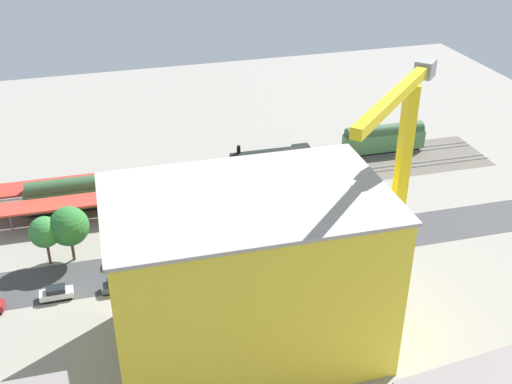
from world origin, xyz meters
The scene contains 26 objects.
ground_plane centered at (0.00, 0.00, 0.00)m, with size 176.19×176.19×0.00m, color gray.
rail_bed centered at (0.00, -18.95, 0.00)m, with size 110.12×14.19×0.01m, color #665E54.
street_asphalt centered at (0.00, 4.98, 0.00)m, with size 110.12×9.00×0.01m, color #424244.
track_rails centered at (0.00, -18.95, 0.18)m, with size 110.10×9.99×0.12m.
platform_canopy_near centered at (7.44, -11.23, 3.71)m, with size 56.01×5.46×3.91m.
platform_canopy_far centered at (12.67, -18.05, 3.68)m, with size 59.34×6.15×3.87m.
locomotive centered at (-14.15, -22.04, 1.78)m, with size 16.91×3.03×5.02m.
passenger_coach centered at (-36.53, -22.05, 3.09)m, with size 16.52×3.18×5.86m.
freight_coach_far centered at (21.12, -15.85, 3.02)m, with size 18.99×3.34×5.75m.
parked_car_0 centered at (-15.93, 8.24, 0.71)m, with size 4.71×1.97×1.59m.
parked_car_1 centered at (-8.24, 8.53, 0.78)m, with size 4.65×2.02×1.76m.
parked_car_2 centered at (0.51, 9.00, 0.79)m, with size 4.84×1.96×1.78m.
parked_car_3 centered at (9.37, 7.96, 0.80)m, with size 4.31×1.97×1.81m.
parked_car_4 centered at (18.12, 8.41, 0.76)m, with size 4.05×1.90×1.72m.
parked_car_5 centered at (25.98, 7.92, 0.79)m, with size 4.41×1.84×1.79m.
construction_building centered at (3.53, 23.42, 10.16)m, with size 30.57×19.05×20.32m, color yellow.
construction_roof_slab centered at (3.53, 23.42, 20.52)m, with size 31.17×19.65×0.40m, color #ADA89E.
tower_crane centered at (-15.40, 21.59, 18.50)m, with size 17.43×17.24×31.85m.
box_truck_0 centered at (5.11, 9.04, 1.74)m, with size 8.79×2.97×3.59m.
box_truck_1 centered at (14.04, 7.71, 1.63)m, with size 8.59×2.55×3.32m.
box_truck_2 centered at (10.72, 8.66, 1.60)m, with size 9.80×2.46×3.24m.
street_tree_0 centered at (2.83, 0.29, 4.37)m, with size 4.60×4.60×6.70m.
street_tree_1 centered at (23.45, -0.74, 5.75)m, with size 5.75×5.75×8.64m.
street_tree_2 centered at (26.83, -0.63, 5.42)m, with size 4.52×4.52×7.71m.
street_tree_3 centered at (13.81, 0.11, 4.23)m, with size 4.21×4.21×6.36m.
traffic_light centered at (-10.42, 0.68, 4.67)m, with size 0.50×0.36×7.11m.
Camera 1 is at (18.75, 80.52, 53.84)m, focal length 44.49 mm.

